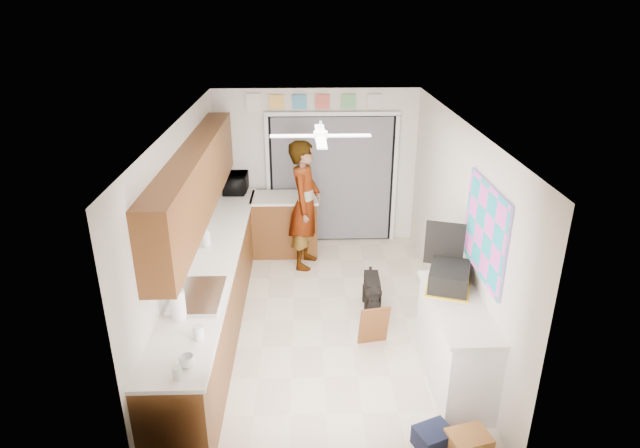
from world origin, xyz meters
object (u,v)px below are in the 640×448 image
object	(u,v)px
man	(305,205)
dog	(372,291)
microwave	(236,183)
soap_bottle	(206,236)
paper_towel_roll	(178,304)
cup	(187,361)
navy_crate	(434,438)
suitcase	(449,277)
cardboard_box	(468,444)

from	to	relation	value
man	dog	bearing A→B (deg)	-133.70
microwave	soap_bottle	xyz separation A→B (m)	(-0.13, -2.02, 0.00)
soap_bottle	paper_towel_roll	world-z (taller)	paper_towel_roll
cup	navy_crate	bearing A→B (deg)	-0.01
microwave	paper_towel_roll	size ratio (longest dim) A/B	1.73
paper_towel_roll	man	bearing A→B (deg)	67.46
man	microwave	bearing A→B (deg)	69.76
navy_crate	cup	bearing A→B (deg)	179.99
soap_bottle	suitcase	bearing A→B (deg)	-21.59
soap_bottle	suitcase	distance (m)	2.92
dog	soap_bottle	bearing A→B (deg)	-176.98
paper_towel_roll	cardboard_box	bearing A→B (deg)	-17.60
cardboard_box	suitcase	bearing A→B (deg)	86.44
suitcase	cardboard_box	distance (m)	1.65
suitcase	navy_crate	world-z (taller)	suitcase
suitcase	paper_towel_roll	bearing A→B (deg)	-150.90
cup	man	distance (m)	3.78
cup	man	world-z (taller)	man
paper_towel_roll	dog	xyz separation A→B (m)	(2.06, 1.63, -0.84)
microwave	cup	xyz separation A→B (m)	(0.09, -4.35, -0.09)
soap_bottle	microwave	bearing A→B (deg)	86.39
paper_towel_roll	suitcase	bearing A→B (deg)	10.88
dog	paper_towel_roll	bearing A→B (deg)	-139.67
navy_crate	dog	distance (m)	2.39
navy_crate	paper_towel_roll	bearing A→B (deg)	162.55
soap_bottle	cardboard_box	size ratio (longest dim) A/B	0.81
soap_bottle	navy_crate	size ratio (longest dim) A/B	0.91
paper_towel_roll	microwave	bearing A→B (deg)	88.00
dog	cardboard_box	bearing A→B (deg)	-75.12
cup	suitcase	xyz separation A→B (m)	(2.49, 1.26, 0.06)
cardboard_box	navy_crate	world-z (taller)	cardboard_box
soap_bottle	paper_towel_roll	distance (m)	1.60
microwave	paper_towel_roll	world-z (taller)	paper_towel_roll
soap_bottle	cup	world-z (taller)	soap_bottle
cardboard_box	navy_crate	distance (m)	0.30
cup	dog	xyz separation A→B (m)	(1.84, 2.37, -0.74)
microwave	cup	bearing A→B (deg)	-176.99
soap_bottle	man	xyz separation A→B (m)	(1.21, 1.32, -0.12)
navy_crate	microwave	bearing A→B (deg)	117.01
cardboard_box	navy_crate	xyz separation A→B (m)	(-0.29, 0.10, -0.01)
cup	suitcase	distance (m)	2.80
soap_bottle	dog	distance (m)	2.23
paper_towel_roll	soap_bottle	bearing A→B (deg)	90.05
suitcase	man	xyz separation A→B (m)	(-1.50, 2.39, -0.09)
cup	navy_crate	xyz separation A→B (m)	(2.13, -0.00, -0.89)
cup	navy_crate	size ratio (longest dim) A/B	0.42
paper_towel_roll	cup	bearing A→B (deg)	-73.38
paper_towel_roll	navy_crate	bearing A→B (deg)	-17.45
microwave	suitcase	size ratio (longest dim) A/B	0.97
microwave	navy_crate	bearing A→B (deg)	-151.21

